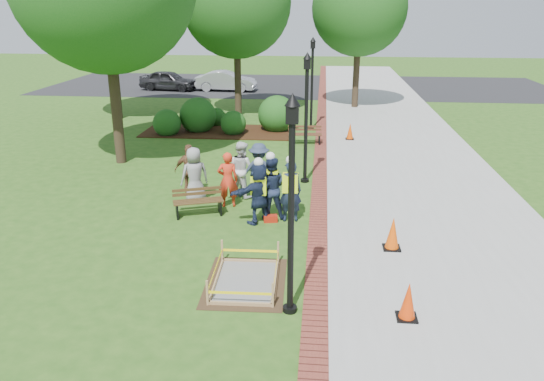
# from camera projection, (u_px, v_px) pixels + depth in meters

# --- Properties ---
(ground) EXTENTS (100.00, 100.00, 0.00)m
(ground) POSITION_uv_depth(u_px,v_px,m) (248.00, 243.00, 13.30)
(ground) COLOR #285116
(ground) RESTS_ON ground
(sidewalk) EXTENTS (6.00, 60.00, 0.02)m
(sidewalk) POSITION_uv_depth(u_px,v_px,m) (398.00, 146.00, 22.24)
(sidewalk) COLOR #9E9E99
(sidewalk) RESTS_ON ground
(brick_edging) EXTENTS (0.50, 60.00, 0.03)m
(brick_edging) POSITION_uv_depth(u_px,v_px,m) (321.00, 145.00, 22.53)
(brick_edging) COLOR maroon
(brick_edging) RESTS_ON ground
(mulch_bed) EXTENTS (7.00, 3.00, 0.05)m
(mulch_bed) POSITION_uv_depth(u_px,v_px,m) (220.00, 131.00, 24.83)
(mulch_bed) COLOR #381E0F
(mulch_bed) RESTS_ON ground
(parking_lot) EXTENTS (36.00, 12.00, 0.01)m
(parking_lot) POSITION_uv_depth(u_px,v_px,m) (299.00, 86.00, 38.64)
(parking_lot) COLOR black
(parking_lot) RESTS_ON ground
(wet_concrete_pad) EXTENTS (1.76, 2.35, 0.55)m
(wet_concrete_pad) POSITION_uv_depth(u_px,v_px,m) (245.00, 273.00, 11.35)
(wet_concrete_pad) COLOR #47331E
(wet_concrete_pad) RESTS_ON ground
(bench_near) EXTENTS (1.47, 0.89, 0.76)m
(bench_near) POSITION_uv_depth(u_px,v_px,m) (199.00, 207.00, 14.99)
(bench_near) COLOR #4E381A
(bench_near) RESTS_ON ground
(bench_far) EXTENTS (1.45, 0.57, 0.77)m
(bench_far) POSITION_uv_depth(u_px,v_px,m) (305.00, 139.00, 22.56)
(bench_far) COLOR brown
(bench_far) RESTS_ON ground
(cone_front) EXTENTS (0.40, 0.40, 0.78)m
(cone_front) POSITION_uv_depth(u_px,v_px,m) (408.00, 302.00, 9.99)
(cone_front) COLOR black
(cone_front) RESTS_ON ground
(cone_back) EXTENTS (0.42, 0.42, 0.84)m
(cone_back) POSITION_uv_depth(u_px,v_px,m) (393.00, 234.00, 12.85)
(cone_back) COLOR black
(cone_back) RESTS_ON ground
(cone_far) EXTENTS (0.37, 0.37, 0.73)m
(cone_far) POSITION_uv_depth(u_px,v_px,m) (350.00, 132.00, 23.29)
(cone_far) COLOR black
(cone_far) RESTS_ON ground
(toolbox) EXTENTS (0.41, 0.27, 0.19)m
(toolbox) POSITION_uv_depth(u_px,v_px,m) (271.00, 219.00, 14.58)
(toolbox) COLOR #AC1E0D
(toolbox) RESTS_ON ground
(lamp_near) EXTENTS (0.28, 0.28, 4.26)m
(lamp_near) POSITION_uv_depth(u_px,v_px,m) (291.00, 192.00, 9.55)
(lamp_near) COLOR black
(lamp_near) RESTS_ON ground
(lamp_mid) EXTENTS (0.28, 0.28, 4.26)m
(lamp_mid) POSITION_uv_depth(u_px,v_px,m) (306.00, 109.00, 17.06)
(lamp_mid) COLOR black
(lamp_mid) RESTS_ON ground
(lamp_far) EXTENTS (0.28, 0.28, 4.26)m
(lamp_far) POSITION_uv_depth(u_px,v_px,m) (312.00, 76.00, 24.56)
(lamp_far) COLOR black
(lamp_far) RESTS_ON ground
(tree_back) EXTENTS (5.55, 5.55, 8.50)m
(tree_back) POSITION_uv_depth(u_px,v_px,m) (236.00, 3.00, 26.63)
(tree_back) COLOR #3D2D1E
(tree_back) RESTS_ON ground
(tree_right) EXTENTS (5.21, 5.21, 8.06)m
(tree_right) POSITION_uv_depth(u_px,v_px,m) (360.00, 8.00, 28.92)
(tree_right) COLOR #3D2D1E
(tree_right) RESTS_ON ground
(shrub_a) EXTENTS (1.27, 1.27, 1.27)m
(shrub_a) POSITION_uv_depth(u_px,v_px,m) (168.00, 135.00, 24.24)
(shrub_a) COLOR #184E16
(shrub_a) RESTS_ON ground
(shrub_b) EXTENTS (1.71, 1.71, 1.71)m
(shrub_b) POSITION_uv_depth(u_px,v_px,m) (199.00, 131.00, 24.97)
(shrub_b) COLOR #184E16
(shrub_b) RESTS_ON ground
(shrub_c) EXTENTS (1.16, 1.16, 1.16)m
(shrub_c) POSITION_uv_depth(u_px,v_px,m) (234.00, 134.00, 24.39)
(shrub_c) COLOR #184E16
(shrub_c) RESTS_ON ground
(shrub_d) EXTENTS (1.79, 1.79, 1.79)m
(shrub_d) POSITION_uv_depth(u_px,v_px,m) (277.00, 130.00, 25.08)
(shrub_d) COLOR #184E16
(shrub_d) RESTS_ON ground
(shrub_e) EXTENTS (0.94, 0.94, 0.94)m
(shrub_e) POSITION_uv_depth(u_px,v_px,m) (217.00, 125.00, 26.10)
(shrub_e) COLOR #184E16
(shrub_e) RESTS_ON ground
(casual_person_a) EXTENTS (0.65, 0.57, 1.71)m
(casual_person_a) POSITION_uv_depth(u_px,v_px,m) (195.00, 176.00, 15.75)
(casual_person_a) COLOR gray
(casual_person_a) RESTS_ON ground
(casual_person_b) EXTENTS (0.57, 0.41, 1.65)m
(casual_person_b) POSITION_uv_depth(u_px,v_px,m) (228.00, 180.00, 15.47)
(casual_person_b) COLOR red
(casual_person_b) RESTS_ON ground
(casual_person_c) EXTENTS (0.66, 0.61, 1.74)m
(casual_person_c) POSITION_uv_depth(u_px,v_px,m) (242.00, 169.00, 16.29)
(casual_person_c) COLOR silver
(casual_person_c) RESTS_ON ground
(casual_person_d) EXTENTS (0.53, 0.35, 1.64)m
(casual_person_d) POSITION_uv_depth(u_px,v_px,m) (190.00, 171.00, 16.31)
(casual_person_d) COLOR brown
(casual_person_d) RESTS_ON ground
(casual_person_e) EXTENTS (0.57, 0.39, 1.71)m
(casual_person_e) POSITION_uv_depth(u_px,v_px,m) (259.00, 171.00, 16.21)
(casual_person_e) COLOR #2B354C
(casual_person_e) RESTS_ON ground
(hivis_worker_a) EXTENTS (0.65, 0.61, 1.85)m
(hivis_worker_a) POSITION_uv_depth(u_px,v_px,m) (259.00, 191.00, 14.26)
(hivis_worker_a) COLOR #191A42
(hivis_worker_a) RESTS_ON ground
(hivis_worker_b) EXTENTS (0.60, 0.44, 1.87)m
(hivis_worker_b) POSITION_uv_depth(u_px,v_px,m) (290.00, 189.00, 14.38)
(hivis_worker_b) COLOR #182A40
(hivis_worker_b) RESTS_ON ground
(hivis_worker_c) EXTENTS (0.61, 0.44, 1.91)m
(hivis_worker_c) POSITION_uv_depth(u_px,v_px,m) (270.00, 186.00, 14.57)
(hivis_worker_c) COLOR #181A40
(hivis_worker_c) RESTS_ON ground
(parked_car_a) EXTENTS (2.59, 4.73, 1.47)m
(parked_car_a) POSITION_uv_depth(u_px,v_px,m) (169.00, 90.00, 36.69)
(parked_car_a) COLOR #29292C
(parked_car_a) RESTS_ON ground
(parked_car_b) EXTENTS (2.22, 4.60, 1.46)m
(parked_car_b) POSITION_uv_depth(u_px,v_px,m) (226.00, 91.00, 36.37)
(parked_car_b) COLOR #B9B8BE
(parked_car_b) RESTS_ON ground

